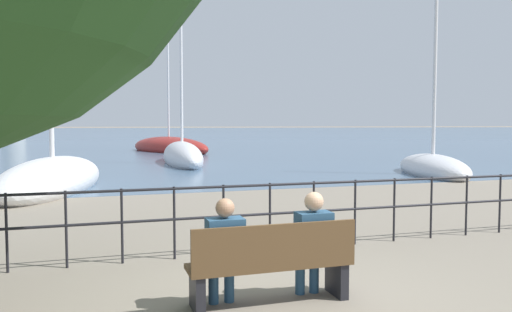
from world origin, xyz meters
name	(u,v)px	position (x,y,z in m)	size (l,w,h in m)	color
ground_plane	(270,302)	(0.00, 0.00, 0.00)	(1000.00, 1000.00, 0.00)	gray
harbor_water	(103,131)	(0.00, 158.93, 0.00)	(600.00, 300.00, 0.01)	#47607A
park_bench	(272,265)	(0.00, -0.06, 0.43)	(1.80, 0.45, 0.90)	brown
seated_person_left	(224,247)	(-0.50, 0.02, 0.64)	(0.39, 0.35, 1.17)	navy
seated_person_right	(312,239)	(0.50, 0.02, 0.66)	(0.39, 0.35, 1.19)	navy
promenade_railing	(224,209)	(0.00, 2.08, 0.69)	(16.02, 0.04, 1.05)	black
sailboat_0	(182,157)	(2.25, 19.60, 0.34)	(1.98, 8.08, 8.12)	silver
sailboat_1	(53,178)	(-3.04, 10.92, 0.33)	(3.70, 7.48, 11.59)	white
sailboat_3	(433,168)	(10.59, 11.19, 0.27)	(3.36, 5.82, 7.27)	silver
sailboat_5	(169,147)	(3.09, 30.45, 0.34)	(5.81, 9.18, 11.41)	maroon
harbor_lighthouse	(12,80)	(-17.19, 101.89, 10.59)	(4.14, 4.14, 22.77)	beige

